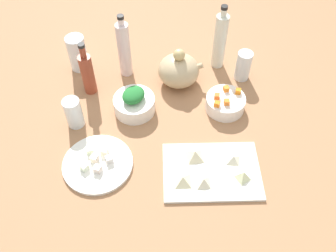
# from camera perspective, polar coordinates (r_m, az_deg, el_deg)

# --- Properties ---
(tabletop) EXTENTS (1.90, 1.90, 0.03)m
(tabletop) POSITION_cam_1_polar(r_m,az_deg,el_deg) (1.28, -0.00, -1.82)
(tabletop) COLOR #9F6F4C
(tabletop) RESTS_ON ground
(cutting_board) EXTENTS (0.31, 0.21, 0.01)m
(cutting_board) POSITION_cam_1_polar(r_m,az_deg,el_deg) (1.19, 6.68, -6.89)
(cutting_board) COLOR silver
(cutting_board) RESTS_ON tabletop
(plate_tofu) EXTENTS (0.22, 0.22, 0.01)m
(plate_tofu) POSITION_cam_1_polar(r_m,az_deg,el_deg) (1.22, -10.70, -5.73)
(plate_tofu) COLOR white
(plate_tofu) RESTS_ON tabletop
(bowl_greens) EXTENTS (0.15, 0.15, 0.06)m
(bowl_greens) POSITION_cam_1_polar(r_m,az_deg,el_deg) (1.33, -5.16, 3.29)
(bowl_greens) COLOR white
(bowl_greens) RESTS_ON tabletop
(bowl_carrots) EXTENTS (0.14, 0.14, 0.05)m
(bowl_carrots) POSITION_cam_1_polar(r_m,az_deg,el_deg) (1.35, 8.75, 3.48)
(bowl_carrots) COLOR white
(bowl_carrots) RESTS_ON tabletop
(teapot) EXTENTS (0.17, 0.15, 0.15)m
(teapot) POSITION_cam_1_polar(r_m,az_deg,el_deg) (1.40, 1.67, 8.55)
(teapot) COLOR tan
(teapot) RESTS_ON tabletop
(bottle_0) EXTENTS (0.05, 0.05, 0.27)m
(bottle_0) POSITION_cam_1_polar(r_m,az_deg,el_deg) (1.45, 7.95, 12.79)
(bottle_0) COLOR silver
(bottle_0) RESTS_ON tabletop
(bottle_1) EXTENTS (0.05, 0.05, 0.22)m
(bottle_1) POSITION_cam_1_polar(r_m,az_deg,el_deg) (1.38, -12.23, 7.94)
(bottle_1) COLOR brown
(bottle_1) RESTS_ON tabletop
(bottle_2) EXTENTS (0.05, 0.05, 0.26)m
(bottle_2) POSITION_cam_1_polar(r_m,az_deg,el_deg) (1.41, -6.72, 11.60)
(bottle_2) COLOR silver
(bottle_2) RESTS_ON tabletop
(drinking_glass_0) EXTENTS (0.07, 0.07, 0.14)m
(drinking_glass_0) POSITION_cam_1_polar(r_m,az_deg,el_deg) (1.50, -13.67, 10.79)
(drinking_glass_0) COLOR white
(drinking_glass_0) RESTS_ON tabletop
(drinking_glass_1) EXTENTS (0.06, 0.06, 0.12)m
(drinking_glass_1) POSITION_cam_1_polar(r_m,az_deg,el_deg) (1.45, 11.46, 9.03)
(drinking_glass_1) COLOR white
(drinking_glass_1) RESTS_ON tabletop
(drinking_glass_2) EXTENTS (0.06, 0.06, 0.11)m
(drinking_glass_2) POSITION_cam_1_polar(r_m,az_deg,el_deg) (1.30, -14.23, 1.98)
(drinking_glass_2) COLOR white
(drinking_glass_2) RESTS_ON tabletop
(carrot_cube_0) EXTENTS (0.02, 0.02, 0.02)m
(carrot_cube_0) POSITION_cam_1_polar(r_m,az_deg,el_deg) (1.31, 7.49, 4.52)
(carrot_cube_0) COLOR orange
(carrot_cube_0) RESTS_ON bowl_carrots
(carrot_cube_1) EXTENTS (0.02, 0.02, 0.02)m
(carrot_cube_1) POSITION_cam_1_polar(r_m,az_deg,el_deg) (1.34, 10.69, 5.25)
(carrot_cube_1) COLOR orange
(carrot_cube_1) RESTS_ON bowl_carrots
(carrot_cube_2) EXTENTS (0.02, 0.02, 0.02)m
(carrot_cube_2) POSITION_cam_1_polar(r_m,az_deg,el_deg) (1.35, 8.89, 5.66)
(carrot_cube_2) COLOR orange
(carrot_cube_2) RESTS_ON bowl_carrots
(carrot_cube_3) EXTENTS (0.02, 0.02, 0.02)m
(carrot_cube_3) POSITION_cam_1_polar(r_m,az_deg,el_deg) (1.29, 7.50, 3.36)
(carrot_cube_3) COLOR orange
(carrot_cube_3) RESTS_ON bowl_carrots
(carrot_cube_4) EXTENTS (0.02, 0.02, 0.02)m
(carrot_cube_4) POSITION_cam_1_polar(r_m,az_deg,el_deg) (1.30, 8.97, 3.62)
(carrot_cube_4) COLOR orange
(carrot_cube_4) RESTS_ON bowl_carrots
(chopped_greens_mound) EXTENTS (0.11, 0.11, 0.04)m
(chopped_greens_mound) POSITION_cam_1_polar(r_m,az_deg,el_deg) (1.29, -5.31, 4.74)
(chopped_greens_mound) COLOR #247431
(chopped_greens_mound) RESTS_ON bowl_greens
(tofu_cube_0) EXTENTS (0.03, 0.03, 0.02)m
(tofu_cube_0) POSITION_cam_1_polar(r_m,az_deg,el_deg) (1.21, -11.20, -4.90)
(tofu_cube_0) COLOR #F5E1CA
(tofu_cube_0) RESTS_ON plate_tofu
(tofu_cube_1) EXTENTS (0.03, 0.03, 0.02)m
(tofu_cube_1) POSITION_cam_1_polar(r_m,az_deg,el_deg) (1.20, -8.97, -5.04)
(tofu_cube_1) COLOR silver
(tofu_cube_1) RESTS_ON plate_tofu
(tofu_cube_2) EXTENTS (0.03, 0.03, 0.02)m
(tofu_cube_2) POSITION_cam_1_polar(r_m,az_deg,el_deg) (1.19, -10.73, -6.45)
(tofu_cube_2) COLOR white
(tofu_cube_2) RESTS_ON plate_tofu
(tofu_cube_3) EXTENTS (0.03, 0.03, 0.02)m
(tofu_cube_3) POSITION_cam_1_polar(r_m,az_deg,el_deg) (1.22, -9.72, -3.86)
(tofu_cube_3) COLOR white
(tofu_cube_3) RESTS_ON plate_tofu
(tofu_cube_4) EXTENTS (0.03, 0.03, 0.02)m
(tofu_cube_4) POSITION_cam_1_polar(r_m,az_deg,el_deg) (1.20, -12.69, -6.15)
(tofu_cube_4) COLOR white
(tofu_cube_4) RESTS_ON plate_tofu
(tofu_cube_5) EXTENTS (0.03, 0.03, 0.02)m
(tofu_cube_5) POSITION_cam_1_polar(r_m,az_deg,el_deg) (1.23, -11.87, -3.66)
(tofu_cube_5) COLOR #E4F3D0
(tofu_cube_5) RESTS_ON plate_tofu
(dumpling_0) EXTENTS (0.07, 0.07, 0.03)m
(dumpling_0) POSITION_cam_1_polar(r_m,az_deg,el_deg) (1.20, 4.14, -4.36)
(dumpling_0) COLOR beige
(dumpling_0) RESTS_ON cutting_board
(dumpling_1) EXTENTS (0.06, 0.06, 0.02)m
(dumpling_1) POSITION_cam_1_polar(r_m,az_deg,el_deg) (1.21, 9.97, -4.93)
(dumpling_1) COLOR beige
(dumpling_1) RESTS_ON cutting_board
(dumpling_2) EXTENTS (0.07, 0.07, 0.03)m
(dumpling_2) POSITION_cam_1_polar(r_m,az_deg,el_deg) (1.15, 2.30, -8.16)
(dumpling_2) COLOR beige
(dumpling_2) RESTS_ON cutting_board
(dumpling_3) EXTENTS (0.05, 0.05, 0.03)m
(dumpling_3) POSITION_cam_1_polar(r_m,az_deg,el_deg) (1.17, 11.45, -7.40)
(dumpling_3) COLOR beige
(dumpling_3) RESTS_ON cutting_board
(dumpling_4) EXTENTS (0.06, 0.06, 0.03)m
(dumpling_4) POSITION_cam_1_polar(r_m,az_deg,el_deg) (1.15, 5.49, -8.40)
(dumpling_4) COLOR beige
(dumpling_4) RESTS_ON cutting_board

